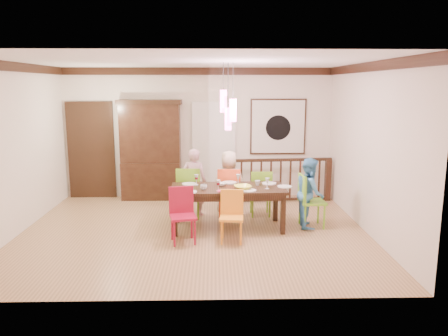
{
  "coord_description": "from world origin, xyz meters",
  "views": [
    {
      "loc": [
        0.35,
        -7.32,
        2.52
      ],
      "look_at": [
        0.53,
        0.35,
        1.06
      ],
      "focal_mm": 35.0,
      "sensor_mm": 36.0,
      "label": 1
    }
  ],
  "objects_px": {
    "chair_far_left": "(189,189)",
    "chair_end_right": "(312,197)",
    "china_hutch": "(151,150)",
    "dining_table": "(228,192)",
    "balustrade": "(281,179)",
    "person_far_mid": "(229,183)",
    "person_end_right": "(310,193)",
    "person_far_left": "(194,182)"
  },
  "relations": [
    {
      "from": "person_far_left",
      "to": "person_end_right",
      "type": "height_order",
      "value": "person_far_left"
    },
    {
      "from": "dining_table",
      "to": "chair_far_left",
      "type": "height_order",
      "value": "chair_far_left"
    },
    {
      "from": "person_far_left",
      "to": "balustrade",
      "type": "bearing_deg",
      "value": -139.4
    },
    {
      "from": "chair_far_left",
      "to": "balustrade",
      "type": "distance_m",
      "value": 2.23
    },
    {
      "from": "chair_far_left",
      "to": "person_far_mid",
      "type": "height_order",
      "value": "person_far_mid"
    },
    {
      "from": "dining_table",
      "to": "person_far_mid",
      "type": "distance_m",
      "value": 0.85
    },
    {
      "from": "chair_far_left",
      "to": "china_hutch",
      "type": "xyz_separation_m",
      "value": [
        -0.92,
        1.45,
        0.54
      ]
    },
    {
      "from": "dining_table",
      "to": "chair_end_right",
      "type": "distance_m",
      "value": 1.52
    },
    {
      "from": "person_far_left",
      "to": "person_end_right",
      "type": "xyz_separation_m",
      "value": [
        2.1,
        -0.8,
        -0.03
      ]
    },
    {
      "from": "chair_end_right",
      "to": "person_end_right",
      "type": "distance_m",
      "value": 0.1
    },
    {
      "from": "person_far_mid",
      "to": "dining_table",
      "type": "bearing_deg",
      "value": 93.3
    },
    {
      "from": "china_hutch",
      "to": "person_far_mid",
      "type": "xyz_separation_m",
      "value": [
        1.7,
        -1.28,
        -0.47
      ]
    },
    {
      "from": "china_hutch",
      "to": "person_far_mid",
      "type": "relative_size",
      "value": 1.73
    },
    {
      "from": "balustrade",
      "to": "person_far_left",
      "type": "xyz_separation_m",
      "value": [
        -1.84,
        -0.94,
        0.16
      ]
    },
    {
      "from": "chair_far_left",
      "to": "balustrade",
      "type": "height_order",
      "value": "chair_far_left"
    },
    {
      "from": "chair_far_left",
      "to": "chair_end_right",
      "type": "bearing_deg",
      "value": 165.25
    },
    {
      "from": "chair_far_left",
      "to": "chair_end_right",
      "type": "relative_size",
      "value": 1.04
    },
    {
      "from": "balustrade",
      "to": "person_end_right",
      "type": "height_order",
      "value": "person_end_right"
    },
    {
      "from": "dining_table",
      "to": "balustrade",
      "type": "bearing_deg",
      "value": 54.07
    },
    {
      "from": "person_far_left",
      "to": "person_end_right",
      "type": "distance_m",
      "value": 2.24
    },
    {
      "from": "dining_table",
      "to": "china_hutch",
      "type": "distance_m",
      "value": 2.73
    },
    {
      "from": "china_hutch",
      "to": "person_far_left",
      "type": "distance_m",
      "value": 1.7
    },
    {
      "from": "person_end_right",
      "to": "chair_end_right",
      "type": "bearing_deg",
      "value": -93.05
    },
    {
      "from": "dining_table",
      "to": "person_end_right",
      "type": "relative_size",
      "value": 1.61
    },
    {
      "from": "chair_end_right",
      "to": "china_hutch",
      "type": "xyz_separation_m",
      "value": [
        -3.16,
        2.09,
        0.56
      ]
    },
    {
      "from": "chair_far_left",
      "to": "person_far_mid",
      "type": "relative_size",
      "value": 0.78
    },
    {
      "from": "balustrade",
      "to": "person_far_mid",
      "type": "distance_m",
      "value": 1.49
    },
    {
      "from": "china_hutch",
      "to": "dining_table",
      "type": "bearing_deg",
      "value": -52.34
    },
    {
      "from": "chair_far_left",
      "to": "chair_end_right",
      "type": "distance_m",
      "value": 2.33
    },
    {
      "from": "person_far_mid",
      "to": "person_end_right",
      "type": "relative_size",
      "value": 1.01
    },
    {
      "from": "chair_end_right",
      "to": "person_far_left",
      "type": "height_order",
      "value": "person_far_left"
    },
    {
      "from": "dining_table",
      "to": "person_far_mid",
      "type": "relative_size",
      "value": 1.59
    },
    {
      "from": "person_far_left",
      "to": "person_far_mid",
      "type": "xyz_separation_m",
      "value": [
        0.68,
        0.01,
        -0.02
      ]
    },
    {
      "from": "chair_end_right",
      "to": "balustrade",
      "type": "distance_m",
      "value": 1.77
    },
    {
      "from": "dining_table",
      "to": "balustrade",
      "type": "relative_size",
      "value": 0.9
    },
    {
      "from": "person_far_mid",
      "to": "person_end_right",
      "type": "bearing_deg",
      "value": 157.27
    },
    {
      "from": "chair_end_right",
      "to": "person_far_mid",
      "type": "distance_m",
      "value": 1.67
    },
    {
      "from": "dining_table",
      "to": "person_far_left",
      "type": "height_order",
      "value": "person_far_left"
    },
    {
      "from": "dining_table",
      "to": "person_far_mid",
      "type": "bearing_deg",
      "value": 84.72
    },
    {
      "from": "chair_end_right",
      "to": "person_far_left",
      "type": "xyz_separation_m",
      "value": [
        -2.15,
        0.8,
        0.11
      ]
    },
    {
      "from": "chair_end_right",
      "to": "balustrade",
      "type": "bearing_deg",
      "value": 6.0
    },
    {
      "from": "chair_end_right",
      "to": "chair_far_left",
      "type": "bearing_deg",
      "value": 70.21
    }
  ]
}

